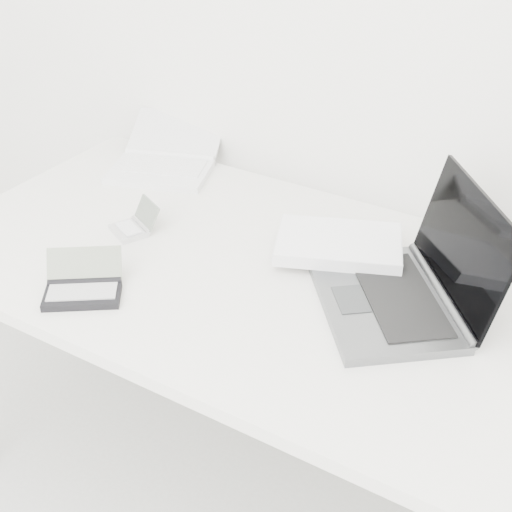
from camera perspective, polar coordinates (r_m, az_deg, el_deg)
The scene contains 5 objects.
desk at distance 1.56m, azimuth 1.71°, elevation -2.93°, with size 1.60×0.80×0.73m.
laptop_large at distance 1.50m, azimuth 9.93°, elevation -1.05°, with size 0.57×0.47×0.24m.
netbook_open_white at distance 2.00m, azimuth -7.27°, elevation 7.63°, with size 0.36×0.40×0.10m.
pda_silver at distance 1.70m, azimuth -9.71°, elevation 2.40°, with size 0.12×0.13×0.07m.
palmtop_charcoal at distance 1.51m, azimuth -13.68°, elevation -2.48°, with size 0.20×0.20×0.07m.
Camera 1 is at (0.62, 0.44, 1.59)m, focal length 50.00 mm.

